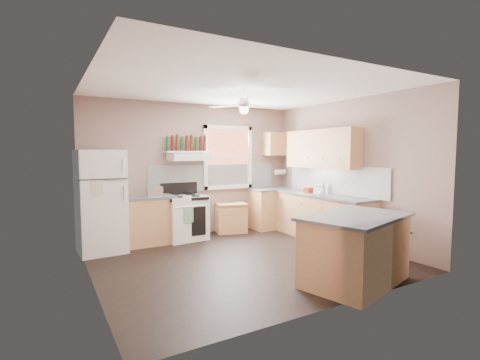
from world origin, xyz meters
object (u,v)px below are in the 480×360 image
refrigerator (101,201)px  toaster (155,192)px  island (355,251)px  stove (185,218)px  cart (231,218)px

refrigerator → toaster: bearing=-1.3°
toaster → island: (1.72, -3.18, -0.56)m
refrigerator → stove: bearing=1.1°
refrigerator → cart: refrigerator is taller
refrigerator → toaster: refrigerator is taller
refrigerator → stove: size_ratio=2.04×
cart → refrigerator: bearing=-161.7°
refrigerator → toaster: 0.94m
toaster → island: bearing=-58.5°
stove → island: (1.12, -3.26, 0.00)m
stove → island: 3.45m
toaster → refrigerator: bearing=-175.2°
cart → island: 3.35m
stove → toaster: bearing=-177.3°
cart → island: (0.04, -3.35, 0.12)m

